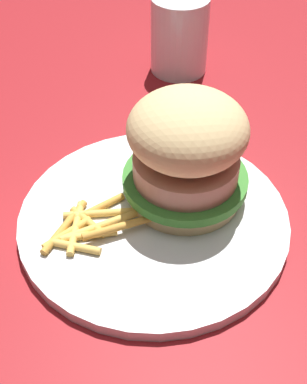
{
  "coord_description": "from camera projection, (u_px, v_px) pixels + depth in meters",
  "views": [
    {
      "loc": [
        -0.16,
        -0.31,
        0.37
      ],
      "look_at": [
        -0.01,
        0.01,
        0.04
      ],
      "focal_mm": 49.93,
      "sensor_mm": 36.0,
      "label": 1
    }
  ],
  "objects": [
    {
      "name": "fries_pile",
      "position": [
        90.0,
        225.0,
        0.49
      ],
      "size": [
        0.11,
        0.07,
        0.01
      ],
      "color": "gold",
      "rests_on": "plate"
    },
    {
      "name": "drink_glass",
      "position": [
        179.0,
        39.0,
        0.69
      ],
      "size": [
        0.07,
        0.07,
        0.1
      ],
      "color": "silver",
      "rests_on": "ground_plane"
    },
    {
      "name": "sandwich",
      "position": [
        187.0,
        151.0,
        0.49
      ],
      "size": [
        0.12,
        0.12,
        0.11
      ],
      "color": "tan",
      "rests_on": "plate"
    },
    {
      "name": "plate",
      "position": [
        154.0,
        219.0,
        0.51
      ],
      "size": [
        0.26,
        0.26,
        0.01
      ],
      "primitive_type": "cylinder",
      "color": "silver",
      "rests_on": "ground_plane"
    },
    {
      "name": "ground_plane",
      "position": [
        171.0,
        226.0,
        0.51
      ],
      "size": [
        1.6,
        1.6,
        0.0
      ],
      "primitive_type": "plane",
      "color": "maroon"
    }
  ]
}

